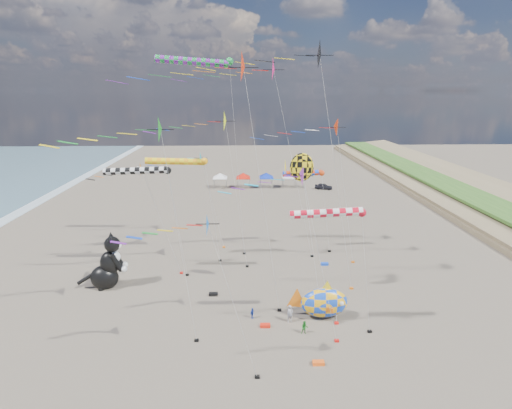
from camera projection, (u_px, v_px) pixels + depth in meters
The scene contains 28 objects.
ground at pixel (261, 378), 29.35m from camera, with size 260.00×260.00×0.00m, color brown.
delta_kite_0 at pixel (143, 173), 42.74m from camera, with size 8.29×1.71×13.16m.
delta_kite_1 at pixel (308, 58), 35.97m from camera, with size 14.99×2.77×24.84m.
delta_kite_2 at pixel (239, 69), 32.11m from camera, with size 13.55×2.79×23.70m.
delta_kite_3 at pixel (324, 129), 44.47m from camera, with size 12.23×2.25×17.67m.
delta_kite_4 at pixel (288, 180), 29.60m from camera, with size 9.33×1.71×15.24m.
delta_kite_5 at pixel (190, 159), 50.34m from camera, with size 10.26×1.92×13.37m.
delta_kite_6 at pixel (212, 123), 43.05m from camera, with size 11.33×2.48×18.52m.
delta_kite_7 at pixel (271, 71), 44.44m from camera, with size 15.51×2.82×24.15m.
delta_kite_8 at pixel (206, 230), 26.05m from camera, with size 8.38×1.74×12.85m.
delta_kite_9 at pixel (138, 134), 28.74m from camera, with size 10.67×2.17×18.80m.
windsock_0 at pixel (196, 62), 45.01m from camera, with size 10.04×0.89×24.00m.
windsock_1 at pixel (331, 214), 31.75m from camera, with size 7.44×0.71×11.36m.
windsock_2 at pixel (179, 162), 45.92m from camera, with size 8.43×0.80×12.94m.
windsock_3 at pixel (305, 174), 49.37m from camera, with size 6.57×0.72×10.90m.
windsock_4 at pixel (140, 171), 42.13m from camera, with size 8.41×0.79×12.62m.
angelfish_kite at pixel (300, 168), 36.54m from camera, with size 3.74×3.02×14.93m.
cat_inflatable at pixel (106, 261), 42.22m from camera, with size 4.47×2.23×6.03m, color black, non-canonical shape.
fish_inflatable at pixel (324, 303), 36.64m from camera, with size 5.86×2.48×3.84m.
person_adult at pixel (290, 314), 36.24m from camera, with size 0.61×0.40×1.68m, color #94939C.
child_green at pixel (305, 328), 34.55m from camera, with size 0.58×0.45×1.20m, color #1F7D22.
child_blue at pixel (252, 313), 36.91m from camera, with size 0.62×0.26×1.06m, color #203DAA.
kite_bag_0 at pixel (213, 294), 41.14m from camera, with size 0.90×0.44×0.30m, color black.
kite_bag_1 at pixel (324, 264), 48.33m from camera, with size 0.90×0.44×0.30m, color blue.
kite_bag_2 at pixel (265, 326), 35.64m from camera, with size 0.90×0.44×0.30m, color red.
kite_bag_3 at pixel (318, 363), 30.75m from camera, with size 0.90×0.44×0.30m, color #FF5C15.
tent_row at pixel (255, 173), 86.20m from camera, with size 19.20×4.20×3.80m.
parked_car at pixel (324, 186), 85.48m from camera, with size 1.50×3.73×1.27m, color #26262D.
Camera 1 is at (-1.30, -24.69, 20.35)m, focal length 28.00 mm.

